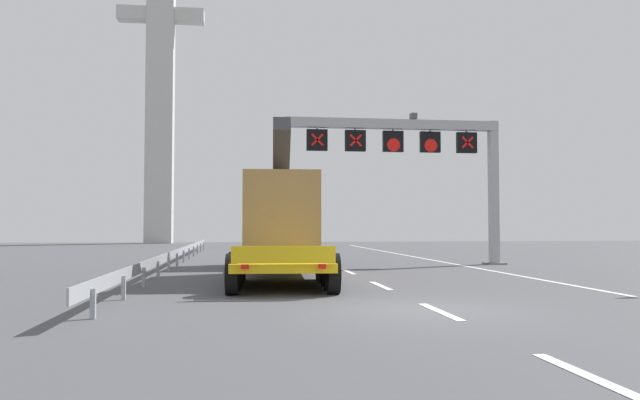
% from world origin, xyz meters
% --- Properties ---
extents(ground, '(112.00, 112.00, 0.00)m').
position_xyz_m(ground, '(0.00, 0.00, 0.00)').
color(ground, '#4C4C51').
extents(lane_markings, '(0.20, 58.99, 0.01)m').
position_xyz_m(lane_markings, '(0.34, 22.19, 0.01)').
color(lane_markings, silver).
rests_on(lane_markings, ground).
extents(edge_line_right, '(0.20, 63.00, 0.01)m').
position_xyz_m(edge_line_right, '(6.20, 12.00, 0.01)').
color(edge_line_right, silver).
rests_on(edge_line_right, ground).
extents(overhead_lane_gantry, '(10.51, 0.90, 7.16)m').
position_xyz_m(overhead_lane_gantry, '(4.49, 14.77, 5.50)').
color(overhead_lane_gantry, '#9EA0A5').
rests_on(overhead_lane_gantry, ground).
extents(heavy_haul_truck_yellow, '(3.64, 14.16, 5.30)m').
position_xyz_m(heavy_haul_truck_yellow, '(-2.40, 10.67, 1.99)').
color(heavy_haul_truck_yellow, yellow).
rests_on(heavy_haul_truck_yellow, ground).
extents(guardrail_left, '(0.13, 37.02, 0.76)m').
position_xyz_m(guardrail_left, '(-6.81, 16.51, 0.56)').
color(guardrail_left, '#999EA3').
rests_on(guardrail_left, ground).
extents(bridge_pylon_distant, '(9.00, 2.00, 39.05)m').
position_xyz_m(bridge_pylon_distant, '(-12.56, 52.17, 19.92)').
color(bridge_pylon_distant, '#B7B7B2').
rests_on(bridge_pylon_distant, ground).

